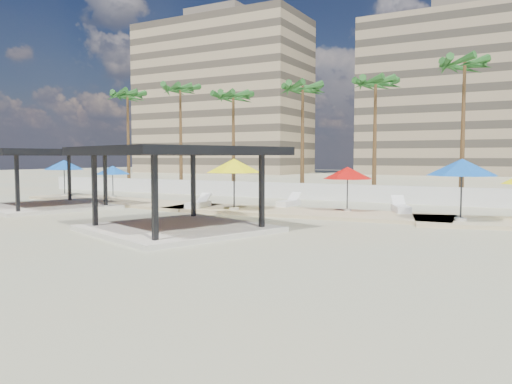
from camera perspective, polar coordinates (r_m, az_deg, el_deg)
ground at (r=22.56m, az=-6.95°, el=-4.01°), size 200.00×200.00×0.00m
promenade at (r=28.23m, az=5.52°, el=-2.27°), size 44.45×7.97×0.24m
boundary_wall at (r=36.63m, az=7.79°, el=-0.00°), size 56.00×0.30×1.20m
building_west at (r=102.94m, az=-3.90°, el=10.76°), size 34.00×16.00×32.40m
building_mid at (r=97.20m, az=23.59°, el=10.25°), size 38.00×16.00×30.40m
pavilion_central at (r=21.35m, az=-9.00°, el=1.24°), size 8.98×8.98×3.56m
pavilion_west at (r=33.02m, az=-22.87°, el=1.97°), size 8.85×8.85×3.59m
umbrella_a at (r=41.31m, az=-21.09°, el=2.90°), size 4.05×4.05×2.74m
umbrella_b at (r=28.00m, az=-2.53°, el=3.01°), size 3.59×3.59×2.87m
umbrella_c at (r=27.74m, az=10.42°, el=2.14°), size 3.29×3.29×2.43m
umbrella_d at (r=24.93m, az=22.48°, el=2.61°), size 4.23×4.23×2.89m
umbrella_f at (r=38.53m, az=-16.08°, el=2.41°), size 3.17×3.17×2.31m
lounger_a at (r=29.53m, az=-6.60°, el=-1.39°), size 0.90×2.18×0.80m
lounger_b at (r=30.32m, az=3.79°, el=-1.24°), size 0.81×2.12×0.79m
lounger_c at (r=28.13m, az=16.21°, el=-1.77°), size 1.53×2.30×0.83m
palm_a at (r=50.17m, az=-14.48°, el=10.23°), size 3.00×3.00×9.89m
palm_b at (r=46.66m, az=-8.66°, el=11.09°), size 3.00×3.00×10.14m
palm_c at (r=42.69m, az=-2.62°, el=10.46°), size 3.00×3.00×9.09m
palm_d at (r=40.69m, az=5.36°, el=11.24°), size 3.00×3.00×9.45m
palm_e at (r=38.23m, az=13.51°, el=11.56°), size 3.00×3.00×9.40m
palm_f at (r=37.43m, az=22.74°, el=12.78°), size 3.00×3.00×10.27m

